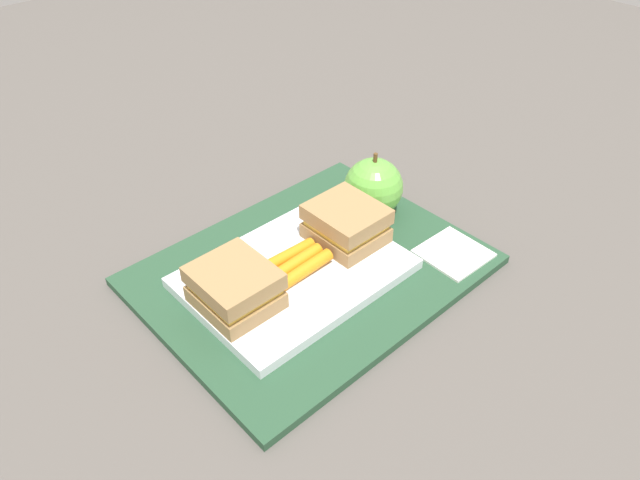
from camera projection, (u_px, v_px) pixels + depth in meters
name	position (u px, v px, depth m)	size (l,w,h in m)	color
ground_plane	(312.00, 274.00, 0.68)	(2.40, 2.40, 0.00)	#56514C
lunchbag_mat	(312.00, 270.00, 0.68)	(0.36, 0.28, 0.01)	#284C33
food_tray	(295.00, 273.00, 0.66)	(0.23, 0.17, 0.01)	white
sandwich_half_left	(235.00, 287.00, 0.60)	(0.07, 0.08, 0.04)	#9E7A4C
sandwich_half_right	(346.00, 224.00, 0.68)	(0.07, 0.08, 0.04)	#9E7A4C
carrot_sticks_bundle	(294.00, 264.00, 0.65)	(0.08, 0.04, 0.02)	orange
apple	(373.00, 187.00, 0.73)	(0.07, 0.07, 0.08)	#66B742
paper_napkin	(454.00, 253.00, 0.69)	(0.07, 0.07, 0.00)	white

